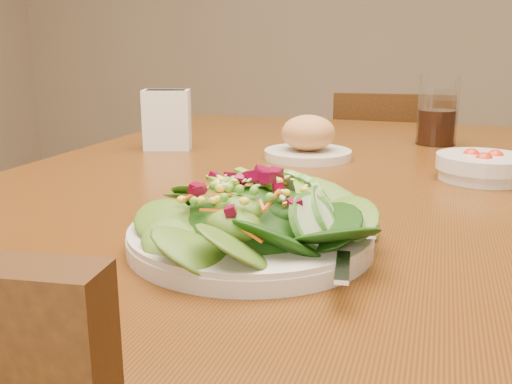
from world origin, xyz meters
TOP-DOWN VIEW (x-y plane):
  - dining_table at (0.00, 0.00)m, footprint 0.90×1.40m
  - chair_far at (0.10, 0.97)m, footprint 0.41×0.41m
  - salad_plate at (0.08, -0.37)m, footprint 0.26×0.26m
  - bread_plate at (0.02, 0.12)m, footprint 0.16×0.16m
  - tomato_bowl at (0.32, 0.04)m, footprint 0.14×0.14m
  - drinking_glass at (0.25, 0.36)m, footprint 0.08×0.08m
  - napkin_holder at (-0.27, 0.13)m, footprint 0.10×0.08m

SIDE VIEW (x-z plane):
  - chair_far at x=0.10m, z-range 0.02..0.84m
  - dining_table at x=0.00m, z-range 0.27..1.02m
  - tomato_bowl at x=0.32m, z-range 0.75..0.79m
  - salad_plate at x=0.08m, z-range 0.74..0.82m
  - bread_plate at x=0.02m, z-range 0.74..0.82m
  - drinking_glass at x=0.25m, z-range 0.74..0.89m
  - napkin_holder at x=-0.27m, z-range 0.75..0.87m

